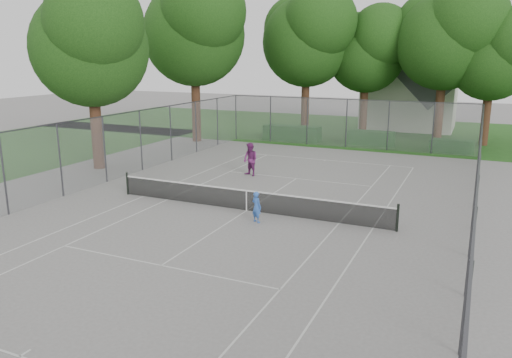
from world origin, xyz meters
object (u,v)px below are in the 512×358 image
at_px(tennis_net, 246,199).
at_px(girl_player, 257,207).
at_px(house, 410,85).
at_px(woman_player, 250,160).

height_order(tennis_net, girl_player, girl_player).
relative_size(house, woman_player, 5.32).
bearing_deg(girl_player, house, -70.11).
distance_m(house, girl_player, 30.57).
bearing_deg(woman_player, tennis_net, -43.40).
distance_m(tennis_net, woman_player, 6.54).
bearing_deg(tennis_net, woman_player, 113.46).
height_order(tennis_net, woman_player, woman_player).
distance_m(tennis_net, girl_player, 1.58).
xyz_separation_m(house, woman_player, (-5.34, -23.16, -3.05)).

